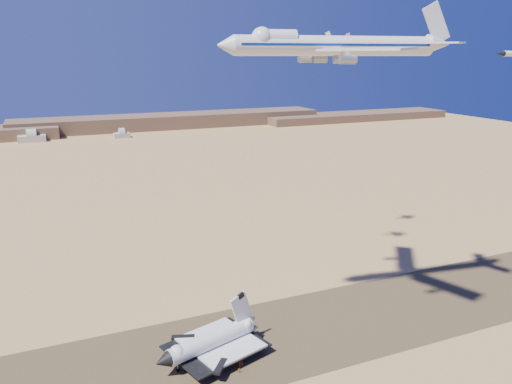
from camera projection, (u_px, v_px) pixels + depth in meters
name	position (u px, v px, depth m)	size (l,w,h in m)	color
ground	(217.00, 351.00, 167.96)	(1200.00, 1200.00, 0.00)	tan
runway	(217.00, 351.00, 167.96)	(600.00, 50.00, 0.06)	brown
ridgeline	(135.00, 125.00, 658.38)	(960.00, 90.00, 18.00)	brown
hangars	(28.00, 139.00, 566.80)	(200.50, 29.50, 30.00)	#BDB7A7
shuttle	(210.00, 343.00, 163.41)	(39.25, 31.04, 19.14)	silver
carrier_747	(329.00, 46.00, 162.16)	(81.89, 62.56, 20.32)	silver
crew_a	(242.00, 364.00, 159.34)	(0.66, 0.43, 1.81)	#EF560E
crew_b	(240.00, 364.00, 159.07)	(0.88, 0.51, 1.82)	#EF560E
crew_c	(239.00, 370.00, 156.09)	(0.97, 0.50, 1.66)	#EF560E
chase_jet_e	(316.00, 38.00, 207.93)	(14.07, 8.12, 3.57)	silver
chase_jet_f	(339.00, 39.00, 236.34)	(14.77, 7.83, 3.68)	silver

